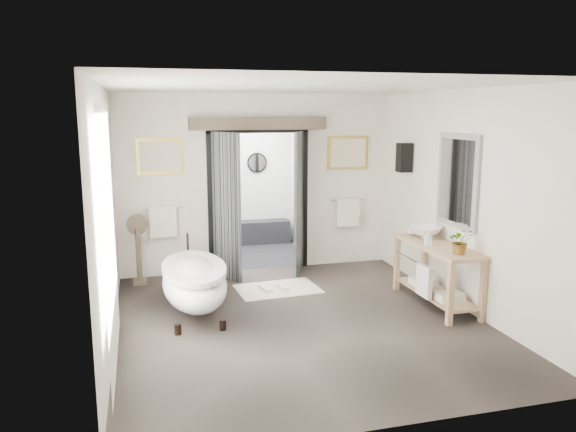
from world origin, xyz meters
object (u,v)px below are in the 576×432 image
at_px(vanity, 436,269).
at_px(basin, 425,232).
at_px(rug, 278,289).
at_px(clawfoot_tub, 194,282).

relative_size(vanity, basin, 3.38).
bearing_deg(basin, rug, -178.66).
bearing_deg(vanity, rug, 148.02).
bearing_deg(basin, clawfoot_tub, -158.01).
bearing_deg(rug, vanity, -31.98).
bearing_deg(clawfoot_tub, vanity, -8.76).
distance_m(vanity, rug, 2.31).
bearing_deg(basin, vanity, -70.66).
height_order(vanity, basin, basin).
distance_m(clawfoot_tub, basin, 3.27).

